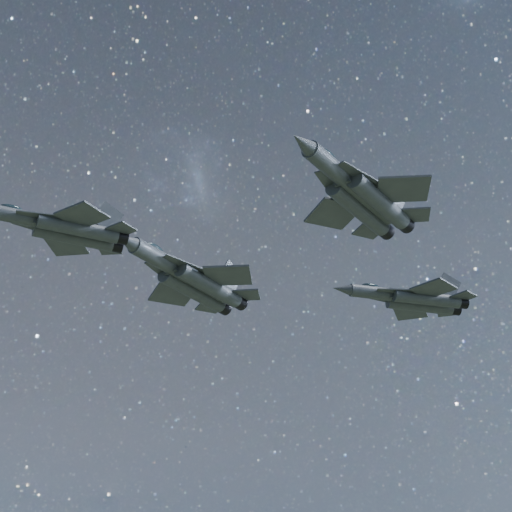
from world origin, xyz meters
TOP-DOWN VIEW (x-y plane):
  - jet_lead at (-16.42, 3.56)m, footprint 15.12×10.42m
  - jet_left at (1.68, 11.88)m, footprint 20.14×13.46m
  - jet_right at (5.16, -11.75)m, footprint 18.69×12.50m
  - jet_slot at (24.46, 1.61)m, footprint 16.32×10.86m

SIDE VIEW (x-z plane):
  - jet_lead at x=-16.42m, z-range 147.21..151.01m
  - jet_right at x=5.16m, z-range 149.99..154.73m
  - jet_slot at x=24.46m, z-range 150.34..154.48m
  - jet_left at x=1.68m, z-range 149.98..155.08m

